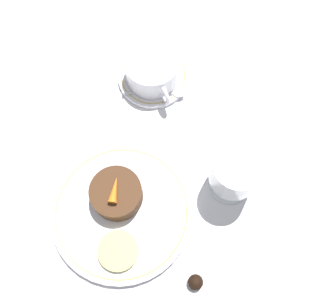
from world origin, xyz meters
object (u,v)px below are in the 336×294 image
object	(u,v)px
coffee_cup	(152,69)
dessert_cake	(117,194)
wine_glass	(235,173)
dinner_plate	(122,212)

from	to	relation	value
coffee_cup	dessert_cake	bearing A→B (deg)	-37.00
wine_glass	coffee_cup	bearing A→B (deg)	-170.66
wine_glass	dessert_cake	world-z (taller)	wine_glass
dinner_plate	wine_glass	size ratio (longest dim) A/B	2.12
coffee_cup	dessert_cake	xyz separation A→B (m)	(0.18, -0.14, -0.00)
dinner_plate	wine_glass	world-z (taller)	wine_glass
coffee_cup	dessert_cake	world-z (taller)	coffee_cup
dessert_cake	dinner_plate	bearing A→B (deg)	-8.15
wine_glass	dessert_cake	distance (m)	0.19
dinner_plate	wine_glass	distance (m)	0.19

